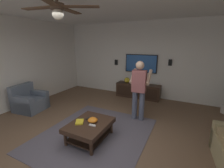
{
  "coord_description": "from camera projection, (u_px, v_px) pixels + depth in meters",
  "views": [
    {
      "loc": [
        -2.36,
        -1.65,
        2.08
      ],
      "look_at": [
        0.76,
        -0.09,
        1.15
      ],
      "focal_mm": 24.73,
      "sensor_mm": 36.0,
      "label": 1
    }
  ],
  "objects": [
    {
      "name": "ceiling_fan",
      "position": [
        58.0,
        9.0,
        2.2
      ],
      "size": [
        1.17,
        1.16,
        0.46
      ],
      "color": "#4C3828"
    },
    {
      "name": "media_console",
      "position": [
        138.0,
        91.0,
        6.06
      ],
      "size": [
        0.45,
        1.7,
        0.55
      ],
      "rotation": [
        0.0,
        0.0,
        3.14
      ],
      "color": "#332116",
      "rests_on": "ground"
    },
    {
      "name": "area_rug",
      "position": [
        95.0,
        134.0,
        3.64
      ],
      "size": [
        2.69,
        2.33,
        0.01
      ],
      "primitive_type": "cube",
      "color": "#514C56",
      "rests_on": "ground"
    },
    {
      "name": "book",
      "position": [
        80.0,
        122.0,
        3.37
      ],
      "size": [
        0.27,
        0.25,
        0.04
      ],
      "primitive_type": "cube",
      "rotation": [
        0.0,
        0.0,
        3.67
      ],
      "color": "gold",
      "rests_on": "coffee_table"
    },
    {
      "name": "ground_plane",
      "position": [
        92.0,
        144.0,
        3.29
      ],
      "size": [
        8.53,
        8.53,
        0.0
      ],
      "primitive_type": "plane",
      "color": "brown"
    },
    {
      "name": "wall_speaker_left",
      "position": [
        170.0,
        62.0,
        5.52
      ],
      "size": [
        0.06,
        0.12,
        0.22
      ],
      "primitive_type": "cube",
      "color": "black"
    },
    {
      "name": "vase_round",
      "position": [
        127.0,
        80.0,
        6.12
      ],
      "size": [
        0.22,
        0.22,
        0.22
      ],
      "primitive_type": "sphere",
      "color": "gold",
      "rests_on": "media_console"
    },
    {
      "name": "wall_speaker_right",
      "position": [
        116.0,
        62.0,
        6.48
      ],
      "size": [
        0.06,
        0.12,
        0.22
      ],
      "primitive_type": "cube",
      "color": "black"
    },
    {
      "name": "remote_black",
      "position": [
        89.0,
        118.0,
        3.54
      ],
      "size": [
        0.16,
        0.07,
        0.02
      ],
      "primitive_type": "cube",
      "rotation": [
        0.0,
        0.0,
        2.93
      ],
      "color": "black",
      "rests_on": "coffee_table"
    },
    {
      "name": "armchair",
      "position": [
        30.0,
        102.0,
        4.92
      ],
      "size": [
        0.9,
        0.91,
        0.82
      ],
      "rotation": [
        0.0,
        0.0,
        -1.44
      ],
      "color": "slate",
      "rests_on": "ground"
    },
    {
      "name": "coffee_table",
      "position": [
        90.0,
        127.0,
        3.39
      ],
      "size": [
        1.0,
        0.8,
        0.4
      ],
      "color": "#332116",
      "rests_on": "ground"
    },
    {
      "name": "wall_back_tv",
      "position": [
        142.0,
        60.0,
        6.03
      ],
      "size": [
        0.1,
        6.75,
        2.89
      ],
      "primitive_type": "cube",
      "color": "silver",
      "rests_on": "ground"
    },
    {
      "name": "person_standing",
      "position": [
        139.0,
        87.0,
        4.14
      ],
      "size": [
        0.55,
        0.55,
        1.64
      ],
      "rotation": [
        0.0,
        0.0,
        0.05
      ],
      "color": "#4C5166",
      "rests_on": "ground"
    },
    {
      "name": "remote_white",
      "position": [
        92.0,
        125.0,
        3.24
      ],
      "size": [
        0.06,
        0.15,
        0.02
      ],
      "primitive_type": "cube",
      "rotation": [
        0.0,
        0.0,
        4.82
      ],
      "color": "white",
      "rests_on": "coffee_table"
    },
    {
      "name": "tv",
      "position": [
        141.0,
        64.0,
        6.0
      ],
      "size": [
        0.05,
        1.25,
        0.7
      ],
      "rotation": [
        0.0,
        0.0,
        3.14
      ],
      "color": "black"
    },
    {
      "name": "bowl",
      "position": [
        93.0,
        120.0,
        3.39
      ],
      "size": [
        0.21,
        0.21,
        0.1
      ],
      "primitive_type": "ellipsoid",
      "color": "orange",
      "rests_on": "coffee_table"
    }
  ]
}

